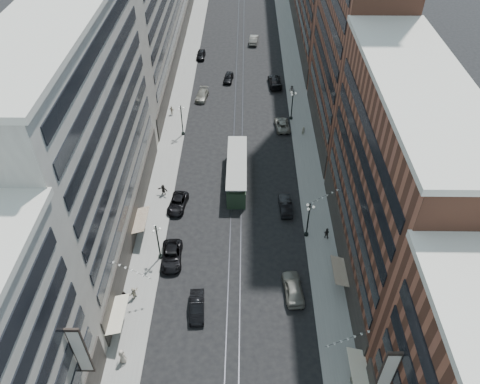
{
  "coord_description": "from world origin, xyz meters",
  "views": [
    {
      "loc": [
        1.08,
        -10.13,
        44.39
      ],
      "look_at": [
        0.56,
        34.86,
        5.0
      ],
      "focal_mm": 35.0,
      "sensor_mm": 36.0,
      "label": 1
    }
  ],
  "objects_px": {
    "car_4": "(293,288)",
    "car_9": "(201,55)",
    "car_5": "(197,307)",
    "pedestrian_9": "(292,90)",
    "car_8": "(202,95)",
    "pedestrian_6": "(172,110)",
    "pedestrian_4": "(353,378)",
    "car_12": "(275,81)",
    "pedestrian_8": "(303,131)",
    "lamppost_se_far": "(308,219)",
    "lamppost_se_mid": "(292,104)",
    "car_13": "(228,78)",
    "car_10": "(286,205)",
    "pedestrian_extra_0": "(134,293)",
    "car_2": "(172,256)",
    "car_14": "(254,39)",
    "lamppost_sw_mid": "(182,119)",
    "lamppost_sw_far": "(158,241)",
    "car_11": "(282,124)",
    "pedestrian_2": "(125,297)",
    "car_7": "(178,203)",
    "pedestrian_1": "(122,356)",
    "pedestrian_7": "(326,233)",
    "pedestrian_5": "(163,190)"
  },
  "relations": [
    {
      "from": "car_8",
      "to": "pedestrian_6",
      "type": "relative_size",
      "value": 2.94
    },
    {
      "from": "pedestrian_8",
      "to": "car_8",
      "type": "bearing_deg",
      "value": -54.2
    },
    {
      "from": "pedestrian_2",
      "to": "car_12",
      "type": "bearing_deg",
      "value": 78.9
    },
    {
      "from": "lamppost_sw_far",
      "to": "pedestrian_4",
      "type": "distance_m",
      "value": 26.34
    },
    {
      "from": "lamppost_se_far",
      "to": "pedestrian_1",
      "type": "relative_size",
      "value": 2.9
    },
    {
      "from": "lamppost_se_mid",
      "to": "pedestrian_extra_0",
      "type": "height_order",
      "value": "lamppost_se_mid"
    },
    {
      "from": "car_2",
      "to": "pedestrian_8",
      "type": "distance_m",
      "value": 33.09
    },
    {
      "from": "car_5",
      "to": "pedestrian_9",
      "type": "bearing_deg",
      "value": 70.2
    },
    {
      "from": "pedestrian_extra_0",
      "to": "pedestrian_2",
      "type": "bearing_deg",
      "value": -20.83
    },
    {
      "from": "pedestrian_2",
      "to": "car_10",
      "type": "relative_size",
      "value": 0.37
    },
    {
      "from": "pedestrian_4",
      "to": "car_13",
      "type": "relative_size",
      "value": 0.36
    },
    {
      "from": "car_12",
      "to": "car_13",
      "type": "distance_m",
      "value": 9.25
    },
    {
      "from": "lamppost_se_mid",
      "to": "car_8",
      "type": "distance_m",
      "value": 17.75
    },
    {
      "from": "car_9",
      "to": "car_13",
      "type": "relative_size",
      "value": 1.04
    },
    {
      "from": "lamppost_se_far",
      "to": "lamppost_sw_mid",
      "type": "bearing_deg",
      "value": 128.66
    },
    {
      "from": "car_9",
      "to": "car_12",
      "type": "bearing_deg",
      "value": -36.33
    },
    {
      "from": "lamppost_sw_mid",
      "to": "pedestrian_1",
      "type": "distance_m",
      "value": 40.94
    },
    {
      "from": "car_5",
      "to": "pedestrian_6",
      "type": "relative_size",
      "value": 2.79
    },
    {
      "from": "car_4",
      "to": "pedestrian_4",
      "type": "distance_m",
      "value": 11.83
    },
    {
      "from": "car_4",
      "to": "car_9",
      "type": "bearing_deg",
      "value": -81.27
    },
    {
      "from": "car_12",
      "to": "pedestrian_7",
      "type": "relative_size",
      "value": 3.75
    },
    {
      "from": "car_5",
      "to": "pedestrian_9",
      "type": "xyz_separation_m",
      "value": [
        13.99,
        48.6,
        0.18
      ]
    },
    {
      "from": "car_12",
      "to": "pedestrian_8",
      "type": "height_order",
      "value": "pedestrian_8"
    },
    {
      "from": "car_14",
      "to": "car_5",
      "type": "bearing_deg",
      "value": 89.88
    },
    {
      "from": "car_12",
      "to": "pedestrian_9",
      "type": "bearing_deg",
      "value": 128.34
    },
    {
      "from": "car_12",
      "to": "pedestrian_6",
      "type": "bearing_deg",
      "value": 26.68
    },
    {
      "from": "pedestrian_8",
      "to": "car_13",
      "type": "bearing_deg",
      "value": -75.57
    },
    {
      "from": "car_5",
      "to": "pedestrian_7",
      "type": "relative_size",
      "value": 2.9
    },
    {
      "from": "lamppost_sw_mid",
      "to": "pedestrian_4",
      "type": "xyz_separation_m",
      "value": [
        20.96,
        -42.8,
        -2.19
      ]
    },
    {
      "from": "pedestrian_6",
      "to": "pedestrian_extra_0",
      "type": "xyz_separation_m",
      "value": [
        0.46,
        -39.24,
        -0.01
      ]
    },
    {
      "from": "lamppost_se_far",
      "to": "lamppost_se_mid",
      "type": "xyz_separation_m",
      "value": [
        0.0,
        28.0,
        0.0
      ]
    },
    {
      "from": "pedestrian_9",
      "to": "pedestrian_2",
      "type": "bearing_deg",
      "value": -108.66
    },
    {
      "from": "car_2",
      "to": "pedestrian_6",
      "type": "distance_m",
      "value": 33.78
    },
    {
      "from": "car_10",
      "to": "car_11",
      "type": "bearing_deg",
      "value": -94.0
    },
    {
      "from": "pedestrian_8",
      "to": "pedestrian_9",
      "type": "relative_size",
      "value": 1.03
    },
    {
      "from": "pedestrian_2",
      "to": "car_7",
      "type": "relative_size",
      "value": 0.35
    },
    {
      "from": "pedestrian_2",
      "to": "car_10",
      "type": "bearing_deg",
      "value": 48.83
    },
    {
      "from": "car_11",
      "to": "pedestrian_8",
      "type": "relative_size",
      "value": 3.08
    },
    {
      "from": "lamppost_se_mid",
      "to": "lamppost_sw_mid",
      "type": "bearing_deg",
      "value": -164.8
    },
    {
      "from": "lamppost_sw_mid",
      "to": "pedestrian_2",
      "type": "height_order",
      "value": "lamppost_sw_mid"
    },
    {
      "from": "lamppost_sw_far",
      "to": "pedestrian_9",
      "type": "bearing_deg",
      "value": 64.94
    },
    {
      "from": "car_10",
      "to": "pedestrian_extra_0",
      "type": "distance_m",
      "value": 23.53
    },
    {
      "from": "pedestrian_5",
      "to": "pedestrian_7",
      "type": "distance_m",
      "value": 23.57
    },
    {
      "from": "lamppost_se_far",
      "to": "car_10",
      "type": "distance_m",
      "value": 6.01
    },
    {
      "from": "lamppost_se_far",
      "to": "pedestrian_1",
      "type": "xyz_separation_m",
      "value": [
        -20.24,
        -17.85,
        -2.0
      ]
    },
    {
      "from": "car_4",
      "to": "car_12",
      "type": "relative_size",
      "value": 0.89
    },
    {
      "from": "car_2",
      "to": "car_14",
      "type": "bearing_deg",
      "value": 77.35
    },
    {
      "from": "lamppost_se_mid",
      "to": "pedestrian_2",
      "type": "xyz_separation_m",
      "value": [
        -21.44,
        -38.61,
        -2.1
      ]
    },
    {
      "from": "car_4",
      "to": "car_2",
      "type": "bearing_deg",
      "value": -23.3
    },
    {
      "from": "car_2",
      "to": "car_13",
      "type": "xyz_separation_m",
      "value": [
        5.56,
        46.26,
        -0.02
      ]
    }
  ]
}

